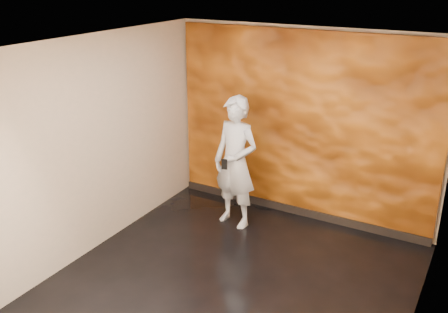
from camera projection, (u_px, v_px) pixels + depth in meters
room at (238, 171)px, 5.57m from camera, size 4.02×4.02×2.81m
feature_wall at (302, 127)px, 7.18m from camera, size 3.90×0.06×2.75m
baseboard at (296, 210)px, 7.61m from camera, size 3.90×0.04×0.12m
man at (236, 162)px, 7.04m from camera, size 0.76×0.56×1.91m
phone at (224, 164)px, 6.81m from camera, size 0.08×0.04×0.15m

